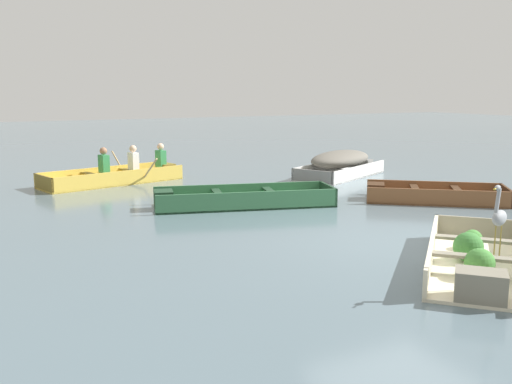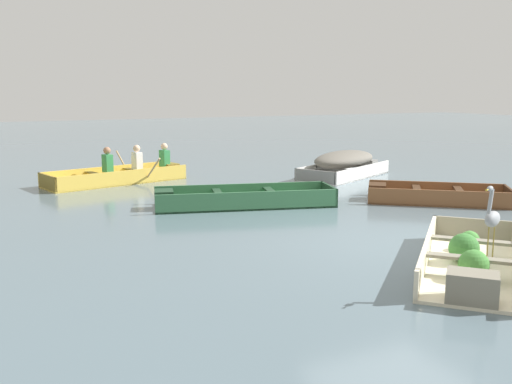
{
  "view_description": "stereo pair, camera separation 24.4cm",
  "coord_description": "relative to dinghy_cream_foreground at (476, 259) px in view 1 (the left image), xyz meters",
  "views": [
    {
      "loc": [
        -6.14,
        -6.59,
        2.3
      ],
      "look_at": [
        -1.05,
        3.13,
        0.35
      ],
      "focal_mm": 40.0,
      "sensor_mm": 36.0,
      "label": 1
    },
    {
      "loc": [
        -5.92,
        -6.7,
        2.3
      ],
      "look_at": [
        -1.05,
        3.13,
        0.35
      ],
      "focal_mm": 40.0,
      "sensor_mm": 36.0,
      "label": 2
    }
  ],
  "objects": [
    {
      "name": "dinghy_cream_foreground",
      "position": [
        0.0,
        0.0,
        0.0
      ],
      "size": [
        3.03,
        2.93,
        0.44
      ],
      "color": "beige",
      "rests_on": "ground"
    },
    {
      "name": "skiff_green_near_moored",
      "position": [
        -0.94,
        5.19,
        -0.03
      ],
      "size": [
        3.74,
        1.99,
        0.38
      ],
      "color": "#387047",
      "rests_on": "ground"
    },
    {
      "name": "heron_on_dinghy",
      "position": [
        -0.46,
        -0.67,
        0.75
      ],
      "size": [
        0.44,
        0.26,
        0.84
      ],
      "color": "olive",
      "rests_on": "dinghy_cream_foreground"
    },
    {
      "name": "skiff_white_far_moored",
      "position": [
        3.32,
        7.53,
        0.25
      ],
      "size": [
        3.25,
        2.42,
        0.71
      ],
      "color": "white",
      "rests_on": "ground"
    },
    {
      "name": "skiff_wooden_brown_mid_moored",
      "position": [
        2.91,
        3.82,
        -0.04
      ],
      "size": [
        2.93,
        2.67,
        0.34
      ],
      "color": "brown",
      "rests_on": "ground"
    },
    {
      "name": "ground_plane",
      "position": [
        0.31,
        1.61,
        -0.15
      ],
      "size": [
        80.0,
        80.0,
        0.0
      ],
      "primitive_type": "plane",
      "color": "slate"
    },
    {
      "name": "rowboat_yellow_with_crew",
      "position": [
        -2.23,
        9.29,
        0.06
      ],
      "size": [
        3.67,
        2.26,
        0.93
      ],
      "color": "#E5BC47",
      "rests_on": "ground"
    }
  ]
}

